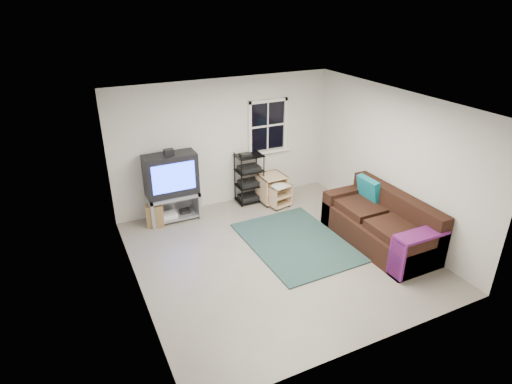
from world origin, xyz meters
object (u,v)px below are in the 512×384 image
tv_unit (171,182)px  av_rack (249,181)px  side_table_right (277,193)px  sofa (381,225)px  side_table_left (271,187)px

tv_unit → av_rack: tv_unit is taller
tv_unit → av_rack: bearing=1.7°
av_rack → side_table_right: size_ratio=2.14×
tv_unit → side_table_right: (2.10, -0.37, -0.51)m
sofa → tv_unit: bearing=141.2°
tv_unit → side_table_left: tv_unit is taller
side_table_right → sofa: size_ratio=0.23×
side_table_right → sofa: (0.96, -2.08, 0.07)m
av_rack → sofa: av_rack is taller
side_table_left → side_table_right: 0.25m
side_table_left → sofa: sofa is taller
side_table_left → side_table_right: bearing=-85.2°
side_table_right → sofa: sofa is taller
side_table_left → sofa: 2.53m
side_table_left → side_table_right: side_table_left is taller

